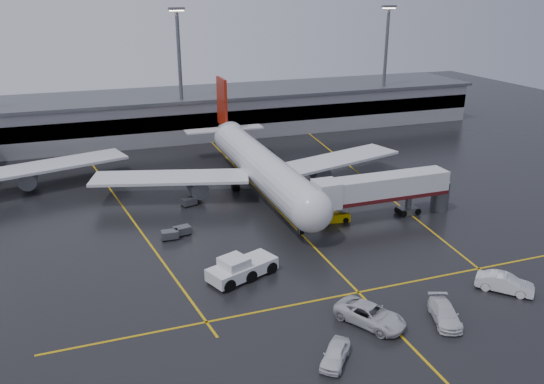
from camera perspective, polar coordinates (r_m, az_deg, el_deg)
name	(u,v)px	position (r m, az deg, el deg)	size (l,w,h in m)	color
ground	(281,213)	(74.04, 0.94, -2.22)	(220.00, 220.00, 0.00)	black
apron_line_centre	(281,213)	(74.04, 0.94, -2.21)	(0.25, 90.00, 0.02)	gold
apron_line_stop	(358,292)	(56.12, 8.99, -10.29)	(60.00, 0.25, 0.02)	gold
apron_line_left	(122,206)	(79.33, -15.35, -1.40)	(0.25, 70.00, 0.02)	gold
apron_line_right	(363,177)	(89.76, 9.48, 1.59)	(0.25, 70.00, 0.02)	gold
terminal	(201,112)	(117.00, -7.42, 8.25)	(122.00, 19.00, 8.60)	gray
light_mast_mid	(180,68)	(108.61, -9.60, 12.66)	(3.00, 1.20, 25.45)	#595B60
light_mast_right	(385,59)	(124.70, 11.75, 13.47)	(3.00, 1.20, 25.45)	#595B60
main_airliner	(258,163)	(81.22, -1.46, 2.99)	(48.80, 45.60, 14.10)	silver
jet_bridge	(383,190)	(72.52, 11.46, 0.20)	(19.90, 3.40, 6.05)	silver
pushback_tractor	(241,269)	(57.62, -3.28, -7.98)	(8.10, 5.57, 2.69)	silver
belt_loader	(335,217)	(71.82, 6.58, -2.59)	(3.98, 2.31, 2.38)	#D0AA00
service_van_a	(370,315)	(51.13, 10.21, -12.49)	(3.01, 6.53, 1.81)	silver
service_van_b	(445,313)	(53.17, 17.57, -11.98)	(2.15, 5.29, 1.54)	silver
service_van_c	(505,283)	(59.89, 23.11, -8.74)	(1.92, 5.50, 1.81)	silver
service_van_d	(335,354)	(46.27, 6.61, -16.44)	(1.75, 4.35, 1.48)	silver
baggage_cart_a	(182,230)	(68.24, -9.36, -3.96)	(2.21, 1.66, 1.12)	#595B60
baggage_cart_b	(170,235)	(67.34, -10.61, -4.38)	(2.05, 1.37, 1.12)	#595B60
baggage_cart_c	(189,201)	(77.24, -8.66, -0.99)	(2.31, 1.87, 1.12)	#595B60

